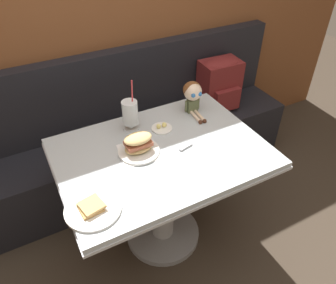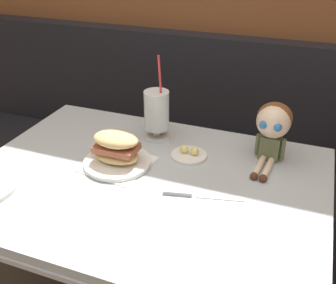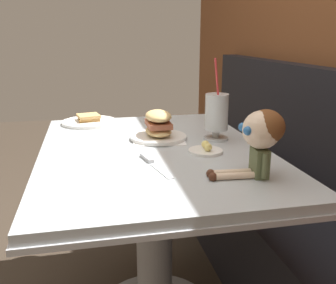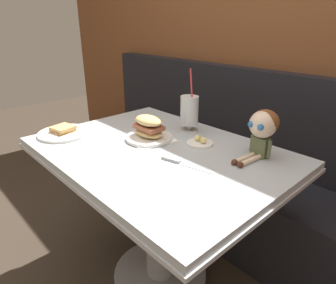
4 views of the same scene
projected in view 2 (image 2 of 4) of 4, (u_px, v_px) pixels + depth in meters
booth_bench at (199, 181)px, 1.94m from camera, size 2.60×0.48×1.00m
diner_table at (146, 227)px, 1.32m from camera, size 1.11×0.81×0.74m
milkshake_glass at (157, 112)px, 1.41m from camera, size 0.10×0.10×0.32m
sandwich_plate at (117, 152)px, 1.28m from camera, size 0.22×0.22×0.12m
butter_saucer at (189, 154)px, 1.34m from camera, size 0.12×0.12×0.04m
butter_knife at (189, 194)px, 1.15m from camera, size 0.23×0.07×0.01m
seated_doll at (273, 124)px, 1.27m from camera, size 0.12×0.22×0.20m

